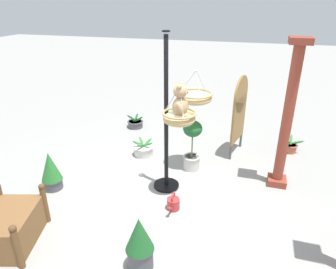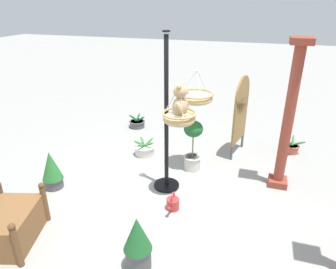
{
  "view_description": "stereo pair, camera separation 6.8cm",
  "coord_description": "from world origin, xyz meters",
  "px_view_note": "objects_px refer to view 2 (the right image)",
  "views": [
    {
      "loc": [
        4.12,
        1.33,
        3.01
      ],
      "look_at": [
        -0.02,
        0.11,
        1.08
      ],
      "focal_mm": 32.61,
      "sensor_mm": 36.0,
      "label": 1
    },
    {
      "loc": [
        4.1,
        1.4,
        3.01
      ],
      "look_at": [
        -0.02,
        0.11,
        1.08
      ],
      "focal_mm": 32.61,
      "sensor_mm": 36.0,
      "label": 2
    }
  ],
  "objects_px": {
    "hanging_basket_left_high": "(196,97)",
    "wooden_planter_box": "(10,225)",
    "potted_plant_bushy_green": "(137,123)",
    "potted_plant_small_succulent": "(193,144)",
    "potted_plant_conical_shrub": "(138,243)",
    "potted_plant_trailing_ivy": "(52,170)",
    "display_sign_board": "(241,110)",
    "teddy_bear": "(181,103)",
    "hanging_basket_with_teddy": "(179,118)",
    "potted_plant_fern_front": "(145,149)",
    "potted_plant_flowering_red": "(292,147)",
    "watering_can": "(173,204)",
    "greenhouse_pillar_right": "(288,121)",
    "display_pole_central": "(166,144)"
  },
  "relations": [
    {
      "from": "potted_plant_small_succulent",
      "to": "potted_plant_trailing_ivy",
      "type": "bearing_deg",
      "value": -58.32
    },
    {
      "from": "potted_plant_fern_front",
      "to": "potted_plant_flowering_red",
      "type": "relative_size",
      "value": 0.92
    },
    {
      "from": "potted_plant_conical_shrub",
      "to": "hanging_basket_left_high",
      "type": "bearing_deg",
      "value": 177.87
    },
    {
      "from": "hanging_basket_left_high",
      "to": "potted_plant_trailing_ivy",
      "type": "relative_size",
      "value": 0.91
    },
    {
      "from": "teddy_bear",
      "to": "hanging_basket_left_high",
      "type": "xyz_separation_m",
      "value": [
        -0.92,
        0.02,
        -0.18
      ]
    },
    {
      "from": "potted_plant_trailing_ivy",
      "to": "potted_plant_fern_front",
      "type": "bearing_deg",
      "value": 146.52
    },
    {
      "from": "potted_plant_flowering_red",
      "to": "display_sign_board",
      "type": "bearing_deg",
      "value": -72.05
    },
    {
      "from": "potted_plant_fern_front",
      "to": "potted_plant_bushy_green",
      "type": "xyz_separation_m",
      "value": [
        -1.34,
        -0.73,
        -0.02
      ]
    },
    {
      "from": "wooden_planter_box",
      "to": "potted_plant_fern_front",
      "type": "height_order",
      "value": "wooden_planter_box"
    },
    {
      "from": "watering_can",
      "to": "display_pole_central",
      "type": "bearing_deg",
      "value": -153.95
    },
    {
      "from": "hanging_basket_with_teddy",
      "to": "display_sign_board",
      "type": "relative_size",
      "value": 0.37
    },
    {
      "from": "watering_can",
      "to": "potted_plant_conical_shrub",
      "type": "bearing_deg",
      "value": -3.76
    },
    {
      "from": "potted_plant_fern_front",
      "to": "display_sign_board",
      "type": "distance_m",
      "value": 2.13
    },
    {
      "from": "hanging_basket_left_high",
      "to": "watering_can",
      "type": "xyz_separation_m",
      "value": [
        1.35,
        -0.02,
        -1.31
      ]
    },
    {
      "from": "hanging_basket_left_high",
      "to": "greenhouse_pillar_right",
      "type": "height_order",
      "value": "greenhouse_pillar_right"
    },
    {
      "from": "potted_plant_small_succulent",
      "to": "watering_can",
      "type": "xyz_separation_m",
      "value": [
        1.29,
        -0.01,
        -0.43
      ]
    },
    {
      "from": "potted_plant_trailing_ivy",
      "to": "display_sign_board",
      "type": "bearing_deg",
      "value": 127.83
    },
    {
      "from": "teddy_bear",
      "to": "potted_plant_fern_front",
      "type": "xyz_separation_m",
      "value": [
        -1.14,
        -1.07,
        -1.47
      ]
    },
    {
      "from": "hanging_basket_with_teddy",
      "to": "potted_plant_fern_front",
      "type": "xyz_separation_m",
      "value": [
        -1.14,
        -1.05,
        -1.24
      ]
    },
    {
      "from": "teddy_bear",
      "to": "potted_plant_bushy_green",
      "type": "distance_m",
      "value": 3.4
    },
    {
      "from": "teddy_bear",
      "to": "greenhouse_pillar_right",
      "type": "bearing_deg",
      "value": 116.17
    },
    {
      "from": "wooden_planter_box",
      "to": "potted_plant_bushy_green",
      "type": "distance_m",
      "value": 4.2
    },
    {
      "from": "display_pole_central",
      "to": "potted_plant_small_succulent",
      "type": "bearing_deg",
      "value": 157.83
    },
    {
      "from": "teddy_bear",
      "to": "wooden_planter_box",
      "type": "xyz_separation_m",
      "value": [
        1.71,
        -1.87,
        -1.34
      ]
    },
    {
      "from": "potted_plant_flowering_red",
      "to": "potted_plant_small_succulent",
      "type": "height_order",
      "value": "potted_plant_small_succulent"
    },
    {
      "from": "display_pole_central",
      "to": "wooden_planter_box",
      "type": "bearing_deg",
      "value": -40.6
    },
    {
      "from": "teddy_bear",
      "to": "wooden_planter_box",
      "type": "bearing_deg",
      "value": -47.53
    },
    {
      "from": "display_pole_central",
      "to": "teddy_bear",
      "type": "distance_m",
      "value": 0.83
    },
    {
      "from": "hanging_basket_left_high",
      "to": "wooden_planter_box",
      "type": "xyz_separation_m",
      "value": [
        2.64,
        -1.9,
        -1.16
      ]
    },
    {
      "from": "wooden_planter_box",
      "to": "potted_plant_flowering_red",
      "type": "distance_m",
      "value": 5.39
    },
    {
      "from": "potted_plant_bushy_green",
      "to": "potted_plant_small_succulent",
      "type": "distance_m",
      "value": 2.46
    },
    {
      "from": "potted_plant_bushy_green",
      "to": "display_sign_board",
      "type": "relative_size",
      "value": 0.28
    },
    {
      "from": "teddy_bear",
      "to": "display_sign_board",
      "type": "height_order",
      "value": "teddy_bear"
    },
    {
      "from": "potted_plant_trailing_ivy",
      "to": "hanging_basket_with_teddy",
      "type": "bearing_deg",
      "value": 102.39
    },
    {
      "from": "potted_plant_fern_front",
      "to": "potted_plant_conical_shrub",
      "type": "distance_m",
      "value": 2.95
    },
    {
      "from": "potted_plant_trailing_ivy",
      "to": "wooden_planter_box",
      "type": "bearing_deg",
      "value": 11.61
    },
    {
      "from": "hanging_basket_with_teddy",
      "to": "watering_can",
      "type": "relative_size",
      "value": 1.74
    },
    {
      "from": "hanging_basket_with_teddy",
      "to": "hanging_basket_left_high",
      "type": "relative_size",
      "value": 0.98
    },
    {
      "from": "display_pole_central",
      "to": "wooden_planter_box",
      "type": "xyz_separation_m",
      "value": [
        1.86,
        -1.6,
        -0.57
      ]
    },
    {
      "from": "hanging_basket_left_high",
      "to": "potted_plant_conical_shrub",
      "type": "bearing_deg",
      "value": -2.13
    },
    {
      "from": "greenhouse_pillar_right",
      "to": "hanging_basket_with_teddy",
      "type": "bearing_deg",
      "value": -64.18
    },
    {
      "from": "potted_plant_bushy_green",
      "to": "watering_can",
      "type": "height_order",
      "value": "potted_plant_bushy_green"
    },
    {
      "from": "hanging_basket_with_teddy",
      "to": "potted_plant_flowering_red",
      "type": "relative_size",
      "value": 1.21
    },
    {
      "from": "hanging_basket_with_teddy",
      "to": "display_sign_board",
      "type": "xyz_separation_m",
      "value": [
        -1.79,
        0.79,
        -0.39
      ]
    },
    {
      "from": "teddy_bear",
      "to": "hanging_basket_left_high",
      "type": "relative_size",
      "value": 0.86
    },
    {
      "from": "potted_plant_bushy_green",
      "to": "potted_plant_trailing_ivy",
      "type": "bearing_deg",
      "value": -6.48
    },
    {
      "from": "potted_plant_bushy_green",
      "to": "potted_plant_conical_shrub",
      "type": "bearing_deg",
      "value": 22.82
    },
    {
      "from": "potted_plant_flowering_red",
      "to": "watering_can",
      "type": "xyz_separation_m",
      "value": [
        2.58,
        -1.87,
        -0.02
      ]
    },
    {
      "from": "potted_plant_bushy_green",
      "to": "watering_can",
      "type": "bearing_deg",
      "value": 31.82
    },
    {
      "from": "potted_plant_flowering_red",
      "to": "teddy_bear",
      "type": "bearing_deg",
      "value": -41.2
    }
  ]
}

